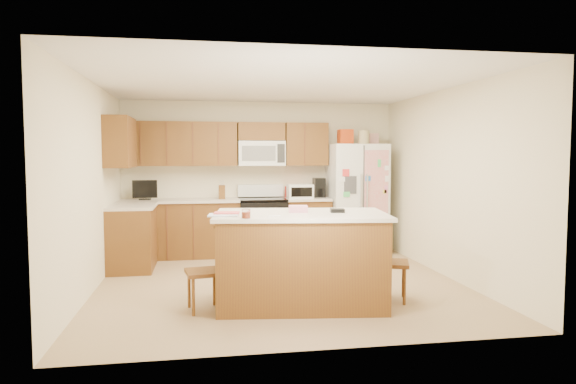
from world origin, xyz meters
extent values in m
plane|color=tan|center=(0.00, 0.00, 0.00)|extent=(4.50, 4.50, 0.00)
cube|color=beige|center=(0.00, 2.25, 1.25)|extent=(4.50, 0.10, 2.50)
cube|color=beige|center=(0.00, -2.25, 1.25)|extent=(4.50, 0.10, 2.50)
cube|color=beige|center=(-2.25, 0.00, 1.25)|extent=(0.10, 4.50, 2.50)
cube|color=beige|center=(2.25, 0.00, 1.25)|extent=(0.10, 4.50, 2.50)
cube|color=white|center=(0.00, 0.00, 2.50)|extent=(4.50, 4.50, 0.04)
cube|color=brown|center=(-1.31, 1.95, 0.44)|extent=(1.87, 0.60, 0.88)
cube|color=brown|center=(0.74, 1.95, 0.44)|extent=(0.72, 0.60, 0.88)
cube|color=brown|center=(-1.95, 1.17, 0.44)|extent=(0.60, 0.95, 0.88)
cube|color=beige|center=(-1.31, 1.94, 0.90)|extent=(1.87, 0.64, 0.04)
cube|color=beige|center=(0.74, 1.94, 0.90)|extent=(0.72, 0.64, 0.04)
cube|color=beige|center=(-1.94, 1.17, 0.90)|extent=(0.64, 0.95, 0.04)
cube|color=brown|center=(-1.32, 2.08, 1.80)|extent=(1.85, 0.33, 0.70)
cube|color=brown|center=(0.75, 2.08, 1.80)|extent=(0.70, 0.33, 0.70)
cube|color=brown|center=(0.00, 2.08, 2.00)|extent=(0.76, 0.33, 0.29)
cube|color=brown|center=(-2.08, 1.17, 1.80)|extent=(0.33, 0.95, 0.70)
cube|color=brown|center=(-1.90, 1.92, 1.80)|extent=(0.02, 0.01, 0.66)
cube|color=brown|center=(-1.90, 1.65, 0.44)|extent=(0.02, 0.01, 0.84)
cube|color=brown|center=(-1.50, 1.92, 1.80)|extent=(0.02, 0.01, 0.66)
cube|color=brown|center=(-1.50, 1.65, 0.44)|extent=(0.02, 0.01, 0.84)
cube|color=brown|center=(-1.10, 1.92, 1.80)|extent=(0.02, 0.01, 0.66)
cube|color=brown|center=(-1.10, 1.65, 0.44)|extent=(0.02, 0.01, 0.84)
cube|color=brown|center=(-0.70, 1.92, 1.80)|extent=(0.01, 0.01, 0.66)
cube|color=brown|center=(-0.70, 1.65, 0.44)|extent=(0.01, 0.01, 0.84)
cube|color=brown|center=(0.70, 1.92, 1.80)|extent=(0.01, 0.01, 0.66)
cube|color=brown|center=(0.70, 1.65, 0.44)|extent=(0.01, 0.01, 0.84)
cube|color=white|center=(0.00, 2.06, 1.65)|extent=(0.76, 0.38, 0.40)
cube|color=slate|center=(-0.06, 1.86, 1.65)|extent=(0.54, 0.01, 0.24)
cube|color=#262626|center=(0.30, 1.86, 1.65)|extent=(0.12, 0.01, 0.30)
cube|color=brown|center=(-0.65, 1.95, 1.03)|extent=(0.10, 0.14, 0.22)
cube|color=black|center=(-1.85, 1.97, 0.93)|extent=(0.18, 0.12, 0.02)
cube|color=black|center=(-1.85, 1.97, 1.09)|extent=(0.38, 0.03, 0.28)
cube|color=red|center=(0.58, 2.03, 1.01)|extent=(0.35, 0.22, 0.18)
cube|color=white|center=(0.60, 1.80, 1.04)|extent=(0.40, 0.28, 0.23)
cube|color=black|center=(0.60, 1.66, 1.04)|extent=(0.34, 0.01, 0.15)
cube|color=black|center=(0.96, 2.00, 1.08)|extent=(0.18, 0.22, 0.32)
cylinder|color=black|center=(0.96, 1.93, 1.01)|extent=(0.12, 0.12, 0.12)
cube|color=black|center=(0.00, 1.93, 0.44)|extent=(0.76, 0.64, 0.88)
cube|color=black|center=(0.00, 1.60, 0.42)|extent=(0.68, 0.01, 0.42)
cube|color=black|center=(0.00, 1.93, 0.91)|extent=(0.76, 0.64, 0.03)
cube|color=white|center=(0.00, 2.19, 1.03)|extent=(0.76, 0.10, 0.20)
cube|color=white|center=(1.57, 1.88, 0.90)|extent=(0.90, 0.75, 1.80)
cube|color=#4C4C4C|center=(1.57, 1.49, 0.90)|extent=(0.02, 0.01, 1.75)
cube|color=silver|center=(1.52, 1.47, 1.05)|extent=(0.02, 0.03, 0.55)
cube|color=silver|center=(1.62, 1.47, 1.05)|extent=(0.02, 0.03, 0.55)
cube|color=#3F3F44|center=(1.35, 1.49, 1.15)|extent=(0.20, 0.01, 0.28)
cube|color=#D84C59|center=(1.77, 1.49, 1.05)|extent=(0.42, 0.01, 1.30)
cube|color=#B3360C|center=(1.37, 1.88, 1.92)|extent=(0.22, 0.22, 0.24)
cylinder|color=tan|center=(1.67, 1.82, 1.91)|extent=(0.18, 0.18, 0.22)
cube|color=tan|center=(1.85, 1.96, 1.89)|extent=(0.18, 0.20, 0.18)
cube|color=brown|center=(0.08, -0.94, 0.48)|extent=(1.86, 1.19, 0.96)
cube|color=beige|center=(0.08, -0.94, 0.98)|extent=(1.95, 1.28, 0.04)
cylinder|color=#B3360C|center=(-0.54, -1.29, 1.03)|extent=(0.08, 0.08, 0.06)
cylinder|color=white|center=(-0.54, -1.29, 1.05)|extent=(0.09, 0.09, 0.09)
cube|color=#D09DAD|center=(0.07, -0.85, 1.04)|extent=(0.22, 0.17, 0.07)
cube|color=black|center=(0.48, -0.95, 1.02)|extent=(0.16, 0.14, 0.04)
cube|color=white|center=(-0.75, -1.05, 1.01)|extent=(0.33, 0.28, 0.02)
cube|color=#D84C4C|center=(-0.71, -0.97, 1.02)|extent=(0.28, 0.23, 0.01)
cylinder|color=white|center=(-0.25, -1.21, 1.01)|extent=(0.14, 0.03, 0.01)
cube|color=brown|center=(-0.95, -0.98, 0.41)|extent=(0.42, 0.43, 0.04)
cylinder|color=brown|center=(-1.11, -0.85, 0.19)|extent=(0.03, 0.03, 0.39)
cylinder|color=brown|center=(-1.06, -1.15, 0.19)|extent=(0.03, 0.03, 0.39)
cylinder|color=brown|center=(-0.85, -0.80, 0.19)|extent=(0.03, 0.03, 0.39)
cylinder|color=brown|center=(-0.80, -1.11, 0.19)|extent=(0.03, 0.03, 0.39)
cylinder|color=brown|center=(-0.83, -0.82, 0.64)|extent=(0.02, 0.02, 0.43)
cylinder|color=brown|center=(-0.81, -0.88, 0.64)|extent=(0.02, 0.02, 0.43)
cylinder|color=brown|center=(-0.80, -0.95, 0.64)|extent=(0.02, 0.02, 0.43)
cylinder|color=brown|center=(-0.79, -1.02, 0.64)|extent=(0.02, 0.02, 0.43)
cylinder|color=brown|center=(-0.78, -1.08, 0.64)|extent=(0.02, 0.02, 0.43)
cube|color=brown|center=(-0.80, -0.95, 0.86)|extent=(0.09, 0.36, 0.05)
cube|color=brown|center=(0.14, -0.29, 0.41)|extent=(0.44, 0.43, 0.04)
cylinder|color=brown|center=(0.27, -0.13, 0.19)|extent=(0.03, 0.03, 0.39)
cylinder|color=brown|center=(-0.03, -0.19, 0.19)|extent=(0.03, 0.03, 0.39)
cylinder|color=brown|center=(0.32, -0.40, 0.19)|extent=(0.03, 0.03, 0.39)
cylinder|color=brown|center=(0.02, -0.45, 0.19)|extent=(0.03, 0.03, 0.39)
cylinder|color=brown|center=(0.31, -0.42, 0.64)|extent=(0.02, 0.02, 0.44)
cylinder|color=brown|center=(0.24, -0.43, 0.64)|extent=(0.02, 0.02, 0.44)
cylinder|color=brown|center=(0.17, -0.44, 0.64)|extent=(0.02, 0.02, 0.44)
cylinder|color=brown|center=(0.11, -0.46, 0.64)|extent=(0.02, 0.02, 0.44)
cylinder|color=brown|center=(0.04, -0.47, 0.64)|extent=(0.02, 0.02, 0.44)
cube|color=brown|center=(0.17, -0.44, 0.86)|extent=(0.36, 0.10, 0.05)
cube|color=brown|center=(1.11, -0.94, 0.42)|extent=(0.48, 0.49, 0.04)
cylinder|color=brown|center=(1.19, -1.14, 0.20)|extent=(0.03, 0.03, 0.40)
cylinder|color=brown|center=(1.30, -0.84, 0.20)|extent=(0.03, 0.03, 0.40)
cylinder|color=brown|center=(0.93, -1.04, 0.20)|extent=(0.03, 0.03, 0.40)
cylinder|color=brown|center=(1.03, -0.75, 0.20)|extent=(0.03, 0.03, 0.40)
cylinder|color=brown|center=(0.91, -1.02, 0.66)|extent=(0.02, 0.02, 0.45)
cylinder|color=brown|center=(0.94, -0.95, 0.66)|extent=(0.02, 0.02, 0.45)
cylinder|color=brown|center=(0.96, -0.89, 0.66)|extent=(0.02, 0.02, 0.45)
cylinder|color=brown|center=(0.99, -0.82, 0.66)|extent=(0.02, 0.02, 0.45)
cylinder|color=brown|center=(1.01, -0.76, 0.66)|extent=(0.02, 0.02, 0.45)
cube|color=brown|center=(0.96, -0.89, 0.88)|extent=(0.16, 0.36, 0.05)
camera|label=1|loc=(-0.96, -6.32, 1.63)|focal=32.00mm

